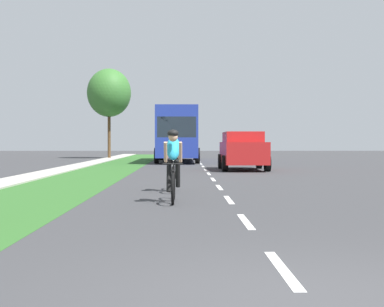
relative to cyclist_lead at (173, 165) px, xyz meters
name	(u,v)px	position (x,y,z in m)	size (l,w,h in m)	color
ground_plane	(207,172)	(1.25, 12.30, -0.81)	(120.00, 120.00, 0.00)	#38383A
grass_verge	(100,172)	(-3.40, 12.30, -0.81)	(2.87, 70.00, 0.01)	#2D6026
sidewalk_concrete	(52,172)	(-5.47, 12.30, -0.81)	(1.29, 70.00, 0.10)	#B2ADA3
lane_markings_center	(204,168)	(1.25, 16.30, -0.81)	(0.12, 54.30, 0.01)	white
cyclist_lead	(173,165)	(0.00, 0.00, 0.00)	(0.42, 1.72, 1.58)	black
cyclist_trailing	(173,161)	(-0.05, 2.71, 0.00)	(0.42, 1.72, 1.58)	black
suv_red	(243,150)	(3.00, 14.32, 0.14)	(2.15, 4.70, 1.79)	red
bus_blue	(178,132)	(-0.20, 26.01, 1.17)	(2.78, 11.60, 3.48)	#23389E
street_tree_far	(109,93)	(-5.78, 33.17, 4.43)	(3.50, 3.50, 7.19)	brown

